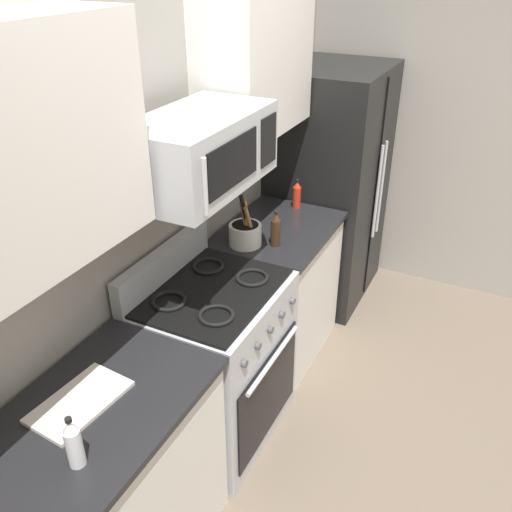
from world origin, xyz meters
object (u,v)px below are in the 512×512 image
Objects in this scene: refrigerator at (329,187)px; microwave at (200,151)px; utensil_crock at (245,233)px; cutting_board at (80,402)px; bottle_hot_sauce at (297,195)px; bottle_soy at (276,230)px; range_oven at (215,361)px; bottle_vinegar at (74,443)px.

microwave reaches higher than refrigerator.
utensil_crock is 0.87× the size of cutting_board.
microwave is at bearing -2.41° from cutting_board.
bottle_soy is at bearing -170.13° from bottle_hot_sauce.
utensil_crock is at bearing 5.95° from microwave.
refrigerator reaches higher than range_oven.
refrigerator is 8.34× the size of bottle_vinegar.
refrigerator is 1.15m from utensil_crock.
bottle_soy is (0.59, -0.10, -0.62)m from microwave.
bottle_soy reaches higher than bottle_hot_sauce.
microwave reaches higher than cutting_board.
cutting_board is at bearing 177.59° from microwave.
bottle_soy is at bearing -5.41° from cutting_board.
range_oven is 1.46× the size of microwave.
cutting_board is at bearing 175.82° from range_oven.
cutting_board is 0.29m from bottle_vinegar.
utensil_crock is 1.39m from cutting_board.
utensil_crock is at bearing 175.07° from refrigerator.
bottle_vinegar is 2.21m from bottle_hot_sauce.
range_oven reaches higher than cutting_board.
cutting_board is (-0.87, 0.04, -0.72)m from microwave.
bottle_hot_sauce is at bearing -5.95° from utensil_crock.
bottle_soy is at bearing -65.59° from utensil_crock.
range_oven is 5.06× the size of bottle_soy.
range_oven is at bearing -89.96° from microwave.
utensil_crock is at bearing 114.41° from bottle_soy.
utensil_crock is 1.55× the size of bottle_vinegar.
cutting_board is 1.88× the size of bottle_hot_sauce.
bottle_hot_sauce is 0.54m from bottle_soy.
microwave reaches higher than bottle_vinegar.
refrigerator is 2.75m from bottle_vinegar.
utensil_crock is 1.48× the size of bottle_soy.
cutting_board is (-2.53, 0.08, 0.06)m from refrigerator.
refrigerator is at bearing -1.52° from microwave.
bottle_soy is (1.46, -0.14, 0.09)m from cutting_board.
cutting_board is (-1.39, -0.02, -0.06)m from utensil_crock.
microwave is 2.34× the size of utensil_crock.
bottle_vinegar is at bearing -172.81° from utensil_crock.
bottle_vinegar is at bearing -139.24° from cutting_board.
refrigerator is 2.53m from cutting_board.
utensil_crock is 1.64× the size of bottle_hot_sauce.
bottle_soy is (1.67, 0.05, 0.00)m from bottle_vinegar.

